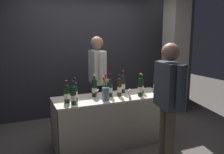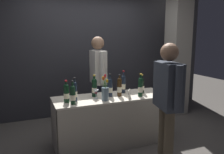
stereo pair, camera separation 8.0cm
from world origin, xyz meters
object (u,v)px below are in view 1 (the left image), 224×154
object	(u,v)px
featured_wine_bottle	(123,84)
display_bottle_0	(75,91)
flower_vase	(105,92)
tasting_table	(112,111)
taster_foreground_right	(169,95)
concrete_pillar	(176,34)
wine_glass_near_vendor	(96,92)
vendor_presenter	(97,74)

from	to	relation	value
featured_wine_bottle	display_bottle_0	size ratio (longest dim) A/B	1.08
display_bottle_0	flower_vase	xyz separation A→B (m)	(0.41, -0.12, -0.02)
tasting_table	taster_foreground_right	xyz separation A→B (m)	(0.37, -0.89, 0.43)
taster_foreground_right	concrete_pillar	bearing A→B (deg)	-29.41
display_bottle_0	wine_glass_near_vendor	size ratio (longest dim) A/B	2.54
tasting_table	vendor_presenter	xyz separation A→B (m)	(0.00, 0.67, 0.49)
tasting_table	display_bottle_0	world-z (taller)	display_bottle_0
wine_glass_near_vendor	vendor_presenter	xyz separation A→B (m)	(0.26, 0.69, 0.15)
featured_wine_bottle	taster_foreground_right	size ratio (longest dim) A/B	0.23
display_bottle_0	vendor_presenter	bearing A→B (deg)	51.26
concrete_pillar	vendor_presenter	bearing A→B (deg)	-174.48
concrete_pillar	flower_vase	size ratio (longest dim) A/B	8.96
display_bottle_0	concrete_pillar	bearing A→B (deg)	20.50
featured_wine_bottle	vendor_presenter	xyz separation A→B (m)	(-0.25, 0.54, 0.10)
concrete_pillar	wine_glass_near_vendor	distance (m)	2.44
wine_glass_near_vendor	taster_foreground_right	xyz separation A→B (m)	(0.63, -0.86, 0.10)
flower_vase	vendor_presenter	size ratio (longest dim) A/B	0.23
concrete_pillar	flower_vase	xyz separation A→B (m)	(-2.02, -1.02, -0.85)
tasting_table	taster_foreground_right	world-z (taller)	taster_foreground_right
display_bottle_0	taster_foreground_right	world-z (taller)	taster_foreground_right
featured_wine_bottle	display_bottle_0	bearing A→B (deg)	-167.33
wine_glass_near_vendor	vendor_presenter	distance (m)	0.76
concrete_pillar	vendor_presenter	xyz separation A→B (m)	(-1.84, -0.18, -0.72)
concrete_pillar	tasting_table	xyz separation A→B (m)	(-1.84, -0.85, -1.20)
display_bottle_0	taster_foreground_right	distance (m)	1.26
display_bottle_0	taster_foreground_right	bearing A→B (deg)	-40.95
flower_vase	featured_wine_bottle	bearing A→B (deg)	35.59
featured_wine_bottle	flower_vase	distance (m)	0.52
featured_wine_bottle	display_bottle_0	distance (m)	0.85
display_bottle_0	tasting_table	bearing A→B (deg)	5.71
wine_glass_near_vendor	flower_vase	xyz separation A→B (m)	(0.09, -0.15, 0.03)
display_bottle_0	wine_glass_near_vendor	xyz separation A→B (m)	(0.32, 0.04, -0.05)
tasting_table	display_bottle_0	bearing A→B (deg)	-174.29
vendor_presenter	featured_wine_bottle	bearing A→B (deg)	28.34
tasting_table	featured_wine_bottle	size ratio (longest dim) A/B	4.85
concrete_pillar	display_bottle_0	size ratio (longest dim) A/B	10.14
concrete_pillar	wine_glass_near_vendor	bearing A→B (deg)	-157.52
display_bottle_0	wine_glass_near_vendor	distance (m)	0.33
flower_vase	concrete_pillar	bearing A→B (deg)	26.90
featured_wine_bottle	flower_vase	size ratio (longest dim) A/B	0.95
display_bottle_0	vendor_presenter	distance (m)	0.94
display_bottle_0	wine_glass_near_vendor	bearing A→B (deg)	6.40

